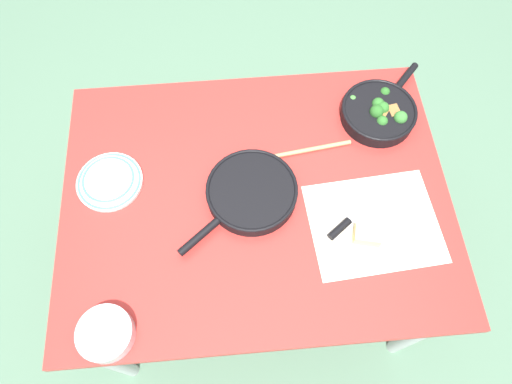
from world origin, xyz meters
name	(u,v)px	position (x,y,z in m)	size (l,w,h in m)	color
ground_plane	(256,265)	(0.00, 0.00, 0.00)	(14.00, 14.00, 0.00)	#51755B
dining_table_red	(256,205)	(0.00, 0.00, 0.68)	(1.24, 0.95, 0.76)	#B72D28
skillet_broccoli	(379,112)	(0.45, 0.26, 0.79)	(0.31, 0.33, 0.08)	black
skillet_eggs	(251,192)	(-0.02, 0.00, 0.79)	(0.38, 0.34, 0.05)	black
wooden_spoon	(280,155)	(0.09, 0.14, 0.77)	(0.40, 0.08, 0.02)	tan
parchment_sheet	(374,223)	(0.36, -0.13, 0.76)	(0.42, 0.35, 0.00)	silver
grater_knife	(352,218)	(0.29, -0.11, 0.77)	(0.24, 0.19, 0.02)	silver
cheese_block	(367,235)	(0.32, -0.17, 0.78)	(0.09, 0.07, 0.04)	#EFD67A
dinner_plate_stack	(109,181)	(-0.47, 0.08, 0.77)	(0.21, 0.21, 0.03)	white
prep_bowl_steel	(106,334)	(-0.45, -0.40, 0.78)	(0.15, 0.15, 0.05)	#B7B7BC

